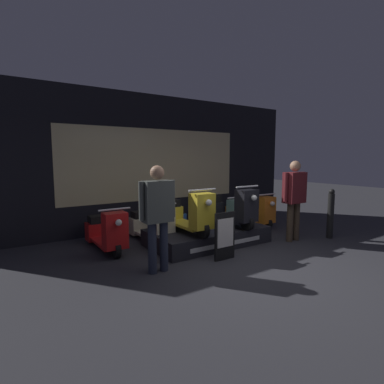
{
  "coord_description": "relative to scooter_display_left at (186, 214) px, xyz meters",
  "views": [
    {
      "loc": [
        -3.27,
        -3.23,
        1.72
      ],
      "look_at": [
        0.09,
        1.87,
        1.02
      ],
      "focal_mm": 28.0,
      "sensor_mm": 36.0,
      "label": 1
    }
  ],
  "objects": [
    {
      "name": "scooter_display_right",
      "position": [
        1.05,
        0.0,
        0.0
      ],
      "size": [
        0.55,
        1.54,
        0.87
      ],
      "color": "black",
      "rests_on": "display_platform"
    },
    {
      "name": "scooter_backrow_2",
      "position": [
        0.54,
        0.73,
        -0.32
      ],
      "size": [
        0.55,
        1.54,
        0.87
      ],
      "color": "black",
      "rests_on": "ground_plane"
    },
    {
      "name": "scooter_backrow_4",
      "position": [
        2.39,
        0.73,
        -0.32
      ],
      "size": [
        0.55,
        1.54,
        0.87
      ],
      "color": "black",
      "rests_on": "ground_plane"
    },
    {
      "name": "street_bollard",
      "position": [
        2.97,
        -1.08,
        -0.13
      ],
      "size": [
        0.13,
        0.13,
        1.06
      ],
      "color": "black",
      "rests_on": "ground_plane"
    },
    {
      "name": "ground_plane",
      "position": [
        0.31,
        -1.47,
        -0.66
      ],
      "size": [
        30.0,
        30.0,
        0.0
      ],
      "primitive_type": "plane",
      "color": "#2D2D33"
    },
    {
      "name": "display_platform",
      "position": [
        0.53,
        0.03,
        -0.5
      ],
      "size": [
        2.34,
        1.26,
        0.32
      ],
      "color": "black",
      "rests_on": "ground_plane"
    },
    {
      "name": "person_left_browsing",
      "position": [
        -0.99,
        -0.78,
        0.29
      ],
      "size": [
        0.59,
        0.24,
        1.61
      ],
      "color": "#232838",
      "rests_on": "ground_plane"
    },
    {
      "name": "person_right_browsing",
      "position": [
        2.13,
        -0.78,
        0.33
      ],
      "size": [
        0.62,
        0.26,
        1.66
      ],
      "color": "#473828",
      "rests_on": "ground_plane"
    },
    {
      "name": "shop_wall_back",
      "position": [
        0.31,
        1.87,
        0.94
      ],
      "size": [
        8.36,
        0.09,
        3.2
      ],
      "color": "black",
      "rests_on": "ground_plane"
    },
    {
      "name": "scooter_backrow_0",
      "position": [
        -1.31,
        0.73,
        -0.32
      ],
      "size": [
        0.55,
        1.54,
        0.87
      ],
      "color": "black",
      "rests_on": "ground_plane"
    },
    {
      "name": "scooter_backrow_1",
      "position": [
        -0.38,
        0.73,
        -0.32
      ],
      "size": [
        0.55,
        1.54,
        0.87
      ],
      "color": "black",
      "rests_on": "ground_plane"
    },
    {
      "name": "price_sign_board",
      "position": [
        0.2,
        -0.9,
        -0.25
      ],
      "size": [
        0.41,
        0.04,
        0.81
      ],
      "color": "black",
      "rests_on": "ground_plane"
    },
    {
      "name": "scooter_backrow_3",
      "position": [
        1.47,
        0.73,
        -0.32
      ],
      "size": [
        0.55,
        1.54,
        0.87
      ],
      "color": "black",
      "rests_on": "ground_plane"
    },
    {
      "name": "scooter_display_left",
      "position": [
        0.0,
        0.0,
        0.0
      ],
      "size": [
        0.55,
        1.54,
        0.87
      ],
      "color": "black",
      "rests_on": "display_platform"
    }
  ]
}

